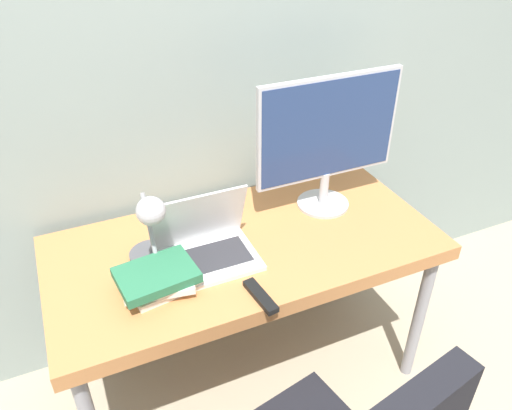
# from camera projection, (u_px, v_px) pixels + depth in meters

# --- Properties ---
(wall_back) EXTENTS (8.00, 0.05, 2.60)m
(wall_back) POSITION_uv_depth(u_px,v_px,m) (201.00, 66.00, 1.90)
(wall_back) COLOR gray
(wall_back) RESTS_ON ground_plane
(desk) EXTENTS (1.46, 0.71, 0.75)m
(desk) POSITION_uv_depth(u_px,v_px,m) (245.00, 256.00, 1.92)
(desk) COLOR #B77542
(desk) RESTS_ON ground_plane
(laptop) EXTENTS (0.34, 0.26, 0.26)m
(laptop) POSITION_uv_depth(u_px,v_px,m) (205.00, 246.00, 1.78)
(laptop) COLOR silver
(laptop) RESTS_ON desk
(monitor) EXTENTS (0.60, 0.22, 0.55)m
(monitor) POSITION_uv_depth(u_px,v_px,m) (328.00, 136.00, 1.92)
(monitor) COLOR #B7B7BC
(monitor) RESTS_ON desk
(desk_lamp) EXTENTS (0.16, 0.25, 0.32)m
(desk_lamp) POSITION_uv_depth(u_px,v_px,m) (151.00, 226.00, 1.65)
(desk_lamp) COLOR #4C4C51
(desk_lamp) RESTS_ON desk
(book_stack) EXTENTS (0.28, 0.23, 0.08)m
(book_stack) POSITION_uv_depth(u_px,v_px,m) (159.00, 278.00, 1.65)
(book_stack) COLOR silver
(book_stack) RESTS_ON desk
(tv_remote) EXTENTS (0.06, 0.17, 0.02)m
(tv_remote) POSITION_uv_depth(u_px,v_px,m) (260.00, 296.00, 1.63)
(tv_remote) COLOR black
(tv_remote) RESTS_ON desk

